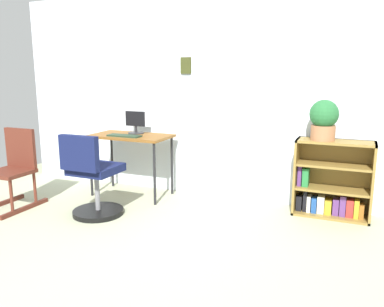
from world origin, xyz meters
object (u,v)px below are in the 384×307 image
object	(u,v)px
desk	(131,141)
keyboard	(124,136)
office_chair	(93,181)
potted_plant_on_shelf	(324,119)
rocking_chair	(14,168)
bookshelf_low	(331,183)
monitor	(135,123)

from	to	relation	value
desk	keyboard	size ratio (longest dim) A/B	2.36
office_chair	potted_plant_on_shelf	bearing A→B (deg)	24.04
desk	rocking_chair	size ratio (longest dim) A/B	1.10
office_chair	bookshelf_low	distance (m)	2.43
desk	office_chair	world-z (taller)	office_chair
monitor	bookshelf_low	world-z (taller)	monitor
rocking_chair	potted_plant_on_shelf	size ratio (longest dim) A/B	2.12
bookshelf_low	desk	bearing A→B (deg)	-174.67
keyboard	bookshelf_low	xyz separation A→B (m)	(2.24, 0.34, -0.40)
monitor	keyboard	distance (m)	0.27
keyboard	rocking_chair	size ratio (longest dim) A/B	0.46
desk	monitor	distance (m)	0.22
office_chair	potted_plant_on_shelf	distance (m)	2.39
desk	keyboard	bearing A→B (deg)	-89.99
rocking_chair	keyboard	bearing A→B (deg)	37.23
bookshelf_low	office_chair	bearing A→B (deg)	-155.95
keyboard	office_chair	xyz separation A→B (m)	(0.03, -0.64, -0.36)
desk	potted_plant_on_shelf	xyz separation A→B (m)	(2.13, 0.16, 0.33)
potted_plant_on_shelf	desk	bearing A→B (deg)	-175.74
rocking_chair	bookshelf_low	xyz separation A→B (m)	(3.19, 1.07, -0.09)
office_chair	potted_plant_on_shelf	world-z (taller)	potted_plant_on_shelf
potted_plant_on_shelf	monitor	bearing A→B (deg)	-178.75
monitor	office_chair	world-z (taller)	monitor
bookshelf_low	potted_plant_on_shelf	bearing A→B (deg)	-155.87
potted_plant_on_shelf	office_chair	bearing A→B (deg)	-155.96
monitor	office_chair	xyz separation A→B (m)	(0.02, -0.89, -0.48)
monitor	rocking_chair	world-z (taller)	monitor
keyboard	bookshelf_low	world-z (taller)	bookshelf_low
monitor	rocking_chair	distance (m)	1.42
bookshelf_low	potted_plant_on_shelf	xyz separation A→B (m)	(-0.11, -0.05, 0.66)
rocking_chair	bookshelf_low	bearing A→B (deg)	18.46
desk	bookshelf_low	xyz separation A→B (m)	(2.24, 0.21, -0.32)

